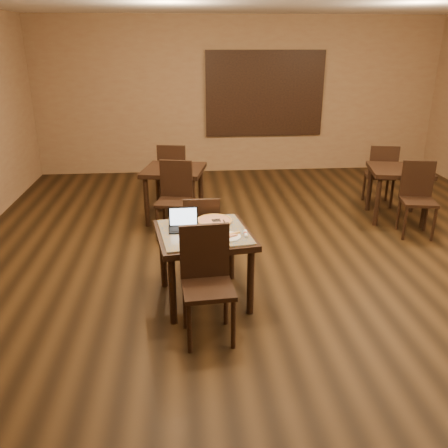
{
  "coord_description": "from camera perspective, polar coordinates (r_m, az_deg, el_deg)",
  "views": [
    {
      "loc": [
        -1.13,
        -4.58,
        2.53
      ],
      "look_at": [
        -0.76,
        -0.26,
        0.85
      ],
      "focal_mm": 38.0,
      "sensor_mm": 36.0,
      "label": 1
    }
  ],
  "objects": [
    {
      "name": "other_table_a",
      "position": [
        7.49,
        20.26,
        5.33
      ],
      "size": [
        0.98,
        0.98,
        0.78
      ],
      "rotation": [
        0.0,
        0.0,
        -0.2
      ],
      "color": "black",
      "rests_on": "ground"
    },
    {
      "name": "mural",
      "position": [
        9.73,
        4.93,
        15.34
      ],
      "size": [
        2.34,
        0.05,
        1.64
      ],
      "color": "#25528B",
      "rests_on": "wall_back"
    },
    {
      "name": "pizza_pan",
      "position": [
        4.94,
        -1.18,
        0.25
      ],
      "size": [
        0.38,
        0.38,
        0.01
      ],
      "primitive_type": "cylinder",
      "color": "silver",
      "rests_on": "tiled_table"
    },
    {
      "name": "pizza_slice",
      "position": [
        4.55,
        0.43,
        -1.37
      ],
      "size": [
        0.27,
        0.27,
        0.02
      ],
      "primitive_type": null,
      "rotation": [
        0.0,
        0.0,
        0.5
      ],
      "color": "beige",
      "rests_on": "plate"
    },
    {
      "name": "spatula",
      "position": [
        4.91,
        -0.93,
        0.42
      ],
      "size": [
        0.12,
        0.22,
        0.01
      ],
      "primitive_type": "cube",
      "rotation": [
        0.0,
        0.0,
        0.15
      ],
      "color": "silver",
      "rests_on": "pizza_whole"
    },
    {
      "name": "other_table_b_chair_far",
      "position": [
        7.64,
        -6.1,
        6.27
      ],
      "size": [
        0.52,
        0.52,
        1.03
      ],
      "rotation": [
        0.0,
        0.0,
        2.94
      ],
      "color": "black",
      "rests_on": "ground"
    },
    {
      "name": "tiled_table",
      "position": [
        4.75,
        -2.42,
        -2.03
      ],
      "size": [
        1.05,
        1.05,
        0.76
      ],
      "rotation": [
        0.0,
        0.0,
        0.15
      ],
      "color": "black",
      "rests_on": "ground"
    },
    {
      "name": "chair_main_near",
      "position": [
        4.23,
        -2.11,
        -6.27
      ],
      "size": [
        0.48,
        0.48,
        1.03
      ],
      "rotation": [
        0.0,
        0.0,
        0.08
      ],
      "color": "black",
      "rests_on": "ground"
    },
    {
      "name": "napkin_roll",
      "position": [
        4.6,
        2.62,
        -1.18
      ],
      "size": [
        0.04,
        0.16,
        0.04
      ],
      "rotation": [
        0.0,
        0.0,
        -0.06
      ],
      "color": "white",
      "rests_on": "tiled_table"
    },
    {
      "name": "ground",
      "position": [
        5.36,
        7.95,
        -7.22
      ],
      "size": [
        10.0,
        10.0,
        0.0
      ],
      "primitive_type": "plane",
      "color": "black",
      "rests_on": "ground"
    },
    {
      "name": "plate",
      "position": [
        4.55,
        0.43,
        -1.55
      ],
      "size": [
        0.26,
        0.26,
        0.01
      ],
      "primitive_type": "cylinder",
      "color": "white",
      "rests_on": "tiled_table"
    },
    {
      "name": "wall_back",
      "position": [
        9.71,
        1.86,
        15.09
      ],
      "size": [
        8.0,
        0.02,
        3.0
      ],
      "primitive_type": "cube",
      "color": "olive",
      "rests_on": "ground"
    },
    {
      "name": "chair_main_far",
      "position": [
        5.37,
        -2.71,
        -0.77
      ],
      "size": [
        0.4,
        0.4,
        0.93
      ],
      "rotation": [
        0.0,
        0.0,
        3.14
      ],
      "color": "black",
      "rests_on": "ground"
    },
    {
      "name": "other_table_b_chair_near",
      "position": [
        6.49,
        -5.91,
        3.56
      ],
      "size": [
        0.52,
        0.52,
        1.03
      ],
      "rotation": [
        0.0,
        0.0,
        -0.2
      ],
      "color": "black",
      "rests_on": "ground"
    },
    {
      "name": "other_table_a_chair_near",
      "position": [
        7.02,
        22.25,
        3.35
      ],
      "size": [
        0.52,
        0.52,
        1.01
      ],
      "rotation": [
        0.0,
        0.0,
        -0.2
      ],
      "color": "black",
      "rests_on": "ground"
    },
    {
      "name": "other_table_a_chair_far",
      "position": [
        8.03,
        18.37,
        5.97
      ],
      "size": [
        0.52,
        0.52,
        1.01
      ],
      "rotation": [
        0.0,
        0.0,
        2.94
      ],
      "color": "black",
      "rests_on": "ground"
    },
    {
      "name": "laptop",
      "position": [
        4.78,
        -4.9,
        0.07
      ],
      "size": [
        0.3,
        0.24,
        0.2
      ],
      "rotation": [
        0.0,
        0.0,
        0.03
      ],
      "color": "black",
      "rests_on": "tiled_table"
    },
    {
      "name": "pizza_whole",
      "position": [
        4.93,
        -1.18,
        0.41
      ],
      "size": [
        0.38,
        0.38,
        0.03
      ],
      "color": "beige",
      "rests_on": "pizza_pan"
    },
    {
      "name": "other_table_b",
      "position": [
        7.04,
        -6.04,
        5.65
      ],
      "size": [
        1.0,
        1.0,
        0.79
      ],
      "rotation": [
        0.0,
        0.0,
        -0.2
      ],
      "color": "black",
      "rests_on": "ground"
    }
  ]
}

